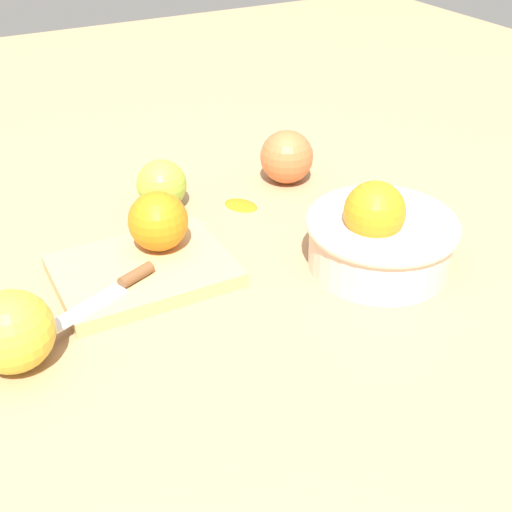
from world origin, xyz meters
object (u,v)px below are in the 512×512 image
apple_front_left (287,157)px  apple_front_center (162,185)px  bowl (380,235)px  cutting_board (143,271)px  apple_back_right (12,331)px  orange_on_board (158,221)px  knife (114,290)px

apple_front_left → apple_front_center: apple_front_left is taller
bowl → cutting_board: size_ratio=0.90×
cutting_board → apple_back_right: (0.16, 0.09, 0.03)m
orange_on_board → apple_front_left: (-0.25, -0.12, -0.02)m
knife → apple_back_right: bearing=21.6°
knife → apple_front_left: (-0.33, -0.18, 0.02)m
orange_on_board → apple_back_right: 0.23m
bowl → cutting_board: 0.29m
bowl → cutting_board: bearing=-23.4°
cutting_board → apple_back_right: apple_back_right is taller
cutting_board → apple_front_center: apple_front_center is taller
apple_back_right → apple_front_center: (-0.25, -0.24, -0.01)m
bowl → orange_on_board: 0.27m
cutting_board → apple_front_left: apple_front_left is taller
bowl → apple_front_center: bearing=-56.9°
bowl → apple_back_right: bowl is taller
orange_on_board → cutting_board: bearing=38.4°
knife → apple_back_right: 0.13m
orange_on_board → apple_front_left: 0.28m
apple_back_right → apple_front_center: bearing=-136.2°
knife → orange_on_board: bearing=-140.7°
orange_on_board → bowl: bearing=148.6°
cutting_board → orange_on_board: (-0.03, -0.03, 0.05)m
knife → apple_front_center: bearing=-124.8°
bowl → apple_front_left: bearing=-94.8°
cutting_board → apple_front_center: (-0.09, -0.15, 0.03)m
bowl → apple_back_right: 0.43m
cutting_board → knife: 0.06m
bowl → apple_front_center: (0.17, -0.27, -0.01)m
knife → apple_back_right: size_ratio=1.79×
bowl → apple_back_right: size_ratio=2.20×
orange_on_board → apple_back_right: size_ratio=0.88×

